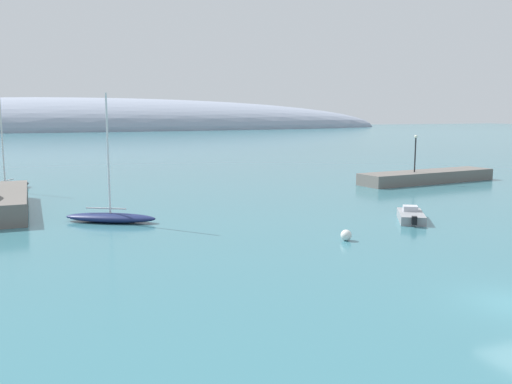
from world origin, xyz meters
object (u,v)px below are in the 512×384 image
at_px(sailboat_black_near_shore, 5,187).
at_px(motorboat_grey_foreground, 411,216).
at_px(mooring_buoy_white, 346,235).
at_px(sailboat_navy_mid_mooring, 110,216).
at_px(harbor_lamp_post, 415,149).

height_order(sailboat_black_near_shore, motorboat_grey_foreground, sailboat_black_near_shore).
distance_m(sailboat_black_near_shore, motorboat_grey_foreground, 40.98).
bearing_deg(mooring_buoy_white, sailboat_black_near_shore, 122.96).
height_order(sailboat_navy_mid_mooring, mooring_buoy_white, sailboat_navy_mid_mooring).
xyz_separation_m(sailboat_navy_mid_mooring, mooring_buoy_white, (13.21, -11.85, -0.09)).
height_order(motorboat_grey_foreground, mooring_buoy_white, motorboat_grey_foreground).
relative_size(sailboat_navy_mid_mooring, mooring_buoy_white, 13.43).
relative_size(sailboat_black_near_shore, sailboat_navy_mid_mooring, 1.02).
bearing_deg(motorboat_grey_foreground, sailboat_navy_mid_mooring, 101.48).
xyz_separation_m(sailboat_navy_mid_mooring, motorboat_grey_foreground, (21.21, -8.10, -0.07)).
height_order(sailboat_black_near_shore, harbor_lamp_post, sailboat_black_near_shore).
height_order(motorboat_grey_foreground, harbor_lamp_post, harbor_lamp_post).
distance_m(sailboat_navy_mid_mooring, mooring_buoy_white, 17.74).
relative_size(motorboat_grey_foreground, harbor_lamp_post, 1.07).
relative_size(sailboat_navy_mid_mooring, motorboat_grey_foreground, 2.10).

